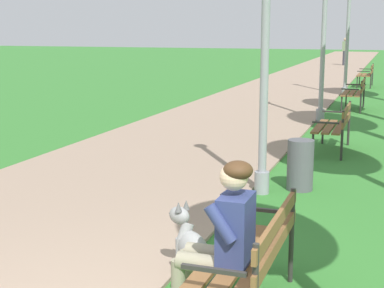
{
  "coord_description": "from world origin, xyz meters",
  "views": [
    {
      "loc": [
        1.62,
        -3.17,
        2.19
      ],
      "look_at": [
        -0.54,
        2.96,
        0.9
      ],
      "focal_mm": 54.65,
      "sensor_mm": 36.0,
      "label": 1
    }
  ],
  "objects_px": {
    "lamp_post_mid": "(324,25)",
    "park_bench_furthest": "(367,73)",
    "dog_grey": "(197,255)",
    "park_bench_mid": "(336,124)",
    "pedestrian_distant": "(345,52)",
    "lamp_post_far": "(348,20)",
    "park_bench_far": "(356,91)",
    "lamp_post_near": "(265,39)",
    "park_bench_near": "(253,252)",
    "litter_bin": "(300,165)",
    "person_seated_on_near_bench": "(222,234)"
  },
  "relations": [
    {
      "from": "lamp_post_near",
      "to": "lamp_post_far",
      "type": "height_order",
      "value": "lamp_post_far"
    },
    {
      "from": "dog_grey",
      "to": "park_bench_mid",
      "type": "bearing_deg",
      "value": 84.86
    },
    {
      "from": "lamp_post_mid",
      "to": "litter_bin",
      "type": "distance_m",
      "value": 6.5
    },
    {
      "from": "dog_grey",
      "to": "pedestrian_distant",
      "type": "relative_size",
      "value": 0.46
    },
    {
      "from": "park_bench_furthest",
      "to": "park_bench_mid",
      "type": "bearing_deg",
      "value": -89.51
    },
    {
      "from": "litter_bin",
      "to": "park_bench_far",
      "type": "bearing_deg",
      "value": 89.08
    },
    {
      "from": "park_bench_furthest",
      "to": "dog_grey",
      "type": "xyz_separation_m",
      "value": [
        -0.44,
        -18.64,
        -0.25
      ]
    },
    {
      "from": "dog_grey",
      "to": "pedestrian_distant",
      "type": "xyz_separation_m",
      "value": [
        -1.49,
        31.32,
        0.58
      ]
    },
    {
      "from": "lamp_post_mid",
      "to": "park_bench_near",
      "type": "bearing_deg",
      "value": -85.82
    },
    {
      "from": "lamp_post_near",
      "to": "lamp_post_mid",
      "type": "distance_m",
      "value": 6.55
    },
    {
      "from": "lamp_post_mid",
      "to": "lamp_post_far",
      "type": "xyz_separation_m",
      "value": [
        0.09,
        5.55,
        0.18
      ]
    },
    {
      "from": "park_bench_far",
      "to": "dog_grey",
      "type": "bearing_deg",
      "value": -92.39
    },
    {
      "from": "pedestrian_distant",
      "to": "dog_grey",
      "type": "bearing_deg",
      "value": -87.27
    },
    {
      "from": "dog_grey",
      "to": "lamp_post_far",
      "type": "distance_m",
      "value": 15.22
    },
    {
      "from": "park_bench_furthest",
      "to": "lamp_post_mid",
      "type": "xyz_separation_m",
      "value": [
        -0.58,
        -9.13,
        1.75
      ]
    },
    {
      "from": "lamp_post_mid",
      "to": "litter_bin",
      "type": "relative_size",
      "value": 6.26
    },
    {
      "from": "park_bench_near",
      "to": "park_bench_furthest",
      "type": "height_order",
      "value": "same"
    },
    {
      "from": "park_bench_mid",
      "to": "person_seated_on_near_bench",
      "type": "relative_size",
      "value": 1.2
    },
    {
      "from": "park_bench_far",
      "to": "lamp_post_near",
      "type": "xyz_separation_m",
      "value": [
        -0.59,
        -8.9,
        1.54
      ]
    },
    {
      "from": "lamp_post_near",
      "to": "park_bench_furthest",
      "type": "bearing_deg",
      "value": 88.05
    },
    {
      "from": "litter_bin",
      "to": "dog_grey",
      "type": "bearing_deg",
      "value": -96.15
    },
    {
      "from": "litter_bin",
      "to": "person_seated_on_near_bench",
      "type": "bearing_deg",
      "value": -89.8
    },
    {
      "from": "park_bench_far",
      "to": "pedestrian_distant",
      "type": "distance_m",
      "value": 19.56
    },
    {
      "from": "park_bench_near",
      "to": "pedestrian_distant",
      "type": "relative_size",
      "value": 0.91
    },
    {
      "from": "litter_bin",
      "to": "pedestrian_distant",
      "type": "distance_m",
      "value": 28.07
    },
    {
      "from": "park_bench_furthest",
      "to": "litter_bin",
      "type": "bearing_deg",
      "value": -90.3
    },
    {
      "from": "lamp_post_mid",
      "to": "lamp_post_far",
      "type": "relative_size",
      "value": 0.93
    },
    {
      "from": "lamp_post_near",
      "to": "litter_bin",
      "type": "xyz_separation_m",
      "value": [
        0.45,
        0.35,
        -1.7
      ]
    },
    {
      "from": "dog_grey",
      "to": "lamp_post_far",
      "type": "relative_size",
      "value": 0.16
    },
    {
      "from": "park_bench_far",
      "to": "pedestrian_distant",
      "type": "xyz_separation_m",
      "value": [
        -1.99,
        19.45,
        0.33
      ]
    },
    {
      "from": "park_bench_far",
      "to": "person_seated_on_near_bench",
      "type": "height_order",
      "value": "person_seated_on_near_bench"
    },
    {
      "from": "park_bench_far",
      "to": "lamp_post_near",
      "type": "relative_size",
      "value": 0.38
    },
    {
      "from": "person_seated_on_near_bench",
      "to": "lamp_post_near",
      "type": "distance_m",
      "value": 3.79
    },
    {
      "from": "park_bench_near",
      "to": "person_seated_on_near_bench",
      "type": "xyz_separation_m",
      "value": [
        -0.21,
        -0.14,
        0.17
      ]
    },
    {
      "from": "park_bench_mid",
      "to": "park_bench_near",
      "type": "bearing_deg",
      "value": -89.71
    },
    {
      "from": "lamp_post_mid",
      "to": "park_bench_furthest",
      "type": "bearing_deg",
      "value": 86.34
    },
    {
      "from": "litter_bin",
      "to": "pedestrian_distant",
      "type": "height_order",
      "value": "pedestrian_distant"
    },
    {
      "from": "person_seated_on_near_bench",
      "to": "dog_grey",
      "type": "bearing_deg",
      "value": 124.88
    },
    {
      "from": "park_bench_near",
      "to": "park_bench_mid",
      "type": "distance_m",
      "value": 6.46
    },
    {
      "from": "park_bench_furthest",
      "to": "park_bench_near",
      "type": "bearing_deg",
      "value": -89.57
    },
    {
      "from": "dog_grey",
      "to": "litter_bin",
      "type": "xyz_separation_m",
      "value": [
        0.36,
        3.32,
        0.09
      ]
    },
    {
      "from": "litter_bin",
      "to": "pedestrian_distant",
      "type": "xyz_separation_m",
      "value": [
        -1.85,
        28.0,
        0.49
      ]
    },
    {
      "from": "park_bench_far",
      "to": "lamp_post_far",
      "type": "distance_m",
      "value": 3.77
    },
    {
      "from": "lamp_post_near",
      "to": "pedestrian_distant",
      "type": "bearing_deg",
      "value": 92.82
    },
    {
      "from": "pedestrian_distant",
      "to": "lamp_post_far",
      "type": "bearing_deg",
      "value": -84.96
    },
    {
      "from": "dog_grey",
      "to": "lamp_post_mid",
      "type": "xyz_separation_m",
      "value": [
        -0.15,
        9.52,
        2.01
      ]
    },
    {
      "from": "park_bench_furthest",
      "to": "dog_grey",
      "type": "distance_m",
      "value": 18.65
    },
    {
      "from": "park_bench_mid",
      "to": "dog_grey",
      "type": "height_order",
      "value": "park_bench_mid"
    },
    {
      "from": "person_seated_on_near_bench",
      "to": "lamp_post_far",
      "type": "distance_m",
      "value": 15.7
    },
    {
      "from": "dog_grey",
      "to": "lamp_post_far",
      "type": "bearing_deg",
      "value": 90.22
    }
  ]
}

